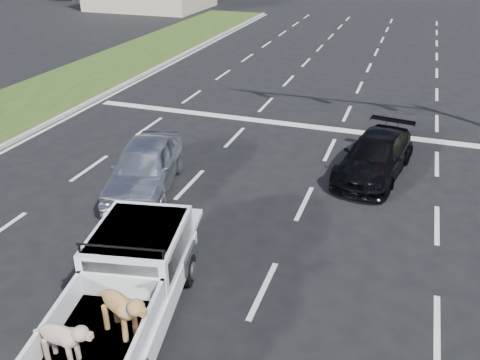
# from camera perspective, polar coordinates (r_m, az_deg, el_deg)

# --- Properties ---
(ground) EXTENTS (160.00, 160.00, 0.00)m
(ground) POSITION_cam_1_polar(r_m,az_deg,el_deg) (11.55, -5.89, -10.42)
(ground) COLOR black
(ground) RESTS_ON ground
(road_markings) EXTENTS (17.75, 60.00, 0.01)m
(road_markings) POSITION_cam_1_polar(r_m,az_deg,el_deg) (16.88, 3.35, 2.38)
(road_markings) COLOR silver
(road_markings) RESTS_ON ground
(curb_left) EXTENTS (0.15, 60.00, 0.14)m
(curb_left) POSITION_cam_1_polar(r_m,az_deg,el_deg) (20.59, -22.21, 5.15)
(curb_left) COLOR #A49D97
(curb_left) RESTS_ON ground
(pickup_truck) EXTENTS (2.67, 5.16, 1.84)m
(pickup_truck) POSITION_cam_1_polar(r_m,az_deg,el_deg) (9.88, -12.79, -12.09)
(pickup_truck) COLOR black
(pickup_truck) RESTS_ON ground
(silver_sedan) EXTENTS (2.71, 4.54, 1.45)m
(silver_sedan) POSITION_cam_1_polar(r_m,az_deg,el_deg) (14.88, -10.66, 1.50)
(silver_sedan) COLOR silver
(silver_sedan) RESTS_ON ground
(black_coupe) EXTENTS (2.40, 4.48, 1.23)m
(black_coupe) POSITION_cam_1_polar(r_m,az_deg,el_deg) (16.09, 14.92, 2.59)
(black_coupe) COLOR black
(black_coupe) RESTS_ON ground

